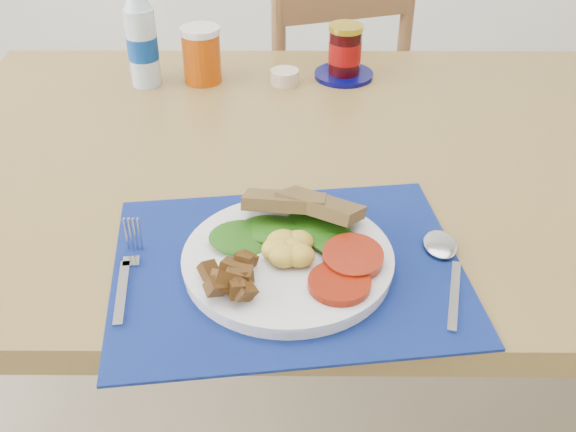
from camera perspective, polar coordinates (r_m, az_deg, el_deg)
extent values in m
cube|color=brown|center=(1.13, 4.22, 4.58)|extent=(1.40, 0.90, 0.04)
cylinder|color=brown|center=(1.75, -18.43, 0.29)|extent=(0.06, 0.06, 0.71)
cube|color=brown|center=(1.94, 2.51, 6.96)|extent=(0.48, 0.46, 0.04)
cylinder|color=brown|center=(2.21, 5.03, 4.60)|extent=(0.03, 0.03, 0.37)
cylinder|color=brown|center=(2.13, -3.10, 3.31)|extent=(0.03, 0.03, 0.37)
cylinder|color=brown|center=(1.98, 8.23, 0.31)|extent=(0.03, 0.03, 0.37)
cylinder|color=brown|center=(1.88, -0.75, -1.34)|extent=(0.03, 0.03, 0.37)
cube|color=brown|center=(1.64, 4.87, 17.41)|extent=(0.34, 0.13, 0.44)
cube|color=#040531|center=(0.87, -0.01, -4.33)|extent=(0.48, 0.40, 0.00)
cylinder|color=silver|center=(0.86, -0.01, -3.79)|extent=(0.27, 0.27, 0.02)
ellipsoid|color=gold|center=(0.84, 0.31, -2.73)|extent=(0.06, 0.06, 0.03)
cylinder|color=#9A2605|center=(0.82, 4.94, -4.76)|extent=(0.08, 0.08, 0.01)
ellipsoid|color=#123907|center=(0.88, 0.62, -1.48)|extent=(0.14, 0.09, 0.01)
cube|color=olive|center=(0.90, 1.22, 1.08)|extent=(0.12, 0.09, 0.04)
cube|color=#B2B5BA|center=(0.85, -13.89, -6.27)|extent=(0.03, 0.12, 0.00)
cube|color=#B2B5BA|center=(0.91, -12.89, -3.02)|extent=(0.03, 0.06, 0.00)
cube|color=#B2B5BA|center=(0.85, 13.89, -6.51)|extent=(0.04, 0.13, 0.00)
ellipsoid|color=#B2B5BA|center=(0.92, 12.74, -2.50)|extent=(0.04, 0.06, 0.01)
cylinder|color=#ADBFCC|center=(1.36, -12.20, 13.76)|extent=(0.06, 0.06, 0.15)
cylinder|color=navy|center=(1.36, -12.20, 13.76)|extent=(0.06, 0.06, 0.04)
cylinder|color=#A93C04|center=(1.37, -7.31, 13.26)|extent=(0.07, 0.07, 0.10)
cylinder|color=#C3AC8F|center=(1.36, -0.28, 11.69)|extent=(0.06, 0.06, 0.03)
cylinder|color=#040549|center=(1.40, 4.74, 11.83)|extent=(0.12, 0.12, 0.01)
cylinder|color=black|center=(1.38, 4.84, 13.67)|extent=(0.06, 0.06, 0.09)
cylinder|color=maroon|center=(1.38, 4.84, 13.69)|extent=(0.07, 0.07, 0.04)
cylinder|color=#AB921C|center=(1.36, 4.94, 15.59)|extent=(0.07, 0.07, 0.01)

